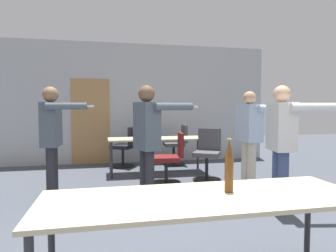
# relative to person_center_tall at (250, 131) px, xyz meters

# --- Properties ---
(back_wall) EXTENTS (6.74, 0.12, 2.93)m
(back_wall) POSITION_rel_person_center_tall_xyz_m (-1.64, 2.85, 0.49)
(back_wall) COLOR #B2B5B7
(back_wall) RESTS_ON ground_plane
(conference_table_near) EXTENTS (2.26, 0.76, 0.73)m
(conference_table_near) POSITION_rel_person_center_tall_xyz_m (-1.71, -2.66, -0.29)
(conference_table_near) COLOR #C6B793
(conference_table_near) RESTS_ON ground_plane
(conference_table_far) EXTENTS (2.03, 0.69, 0.73)m
(conference_table_far) POSITION_rel_person_center_tall_xyz_m (-1.31, 1.45, -0.30)
(conference_table_far) COLOR #C6B793
(conference_table_far) RESTS_ON ground_plane
(person_center_tall) EXTENTS (0.78, 0.70, 1.63)m
(person_center_tall) POSITION_rel_person_center_tall_xyz_m (0.00, 0.00, 0.00)
(person_center_tall) COLOR beige
(person_center_tall) RESTS_ON ground_plane
(person_far_watching) EXTENTS (0.85, 0.57, 1.64)m
(person_far_watching) POSITION_rel_person_center_tall_xyz_m (-1.83, -0.70, 0.03)
(person_far_watching) COLOR #28282D
(person_far_watching) RESTS_ON ground_plane
(person_left_plaid) EXTENTS (0.74, 0.75, 1.64)m
(person_left_plaid) POSITION_rel_person_center_tall_xyz_m (-0.12, -1.12, 0.01)
(person_left_plaid) COLOR #3D4C75
(person_left_plaid) RESTS_ON ground_plane
(person_near_casual) EXTENTS (0.74, 0.64, 1.65)m
(person_near_casual) POSITION_rel_person_center_tall_xyz_m (-3.12, -0.10, 0.04)
(person_near_casual) COLOR #28282D
(person_near_casual) RESTS_ON ground_plane
(office_chair_far_right) EXTENTS (0.68, 0.65, 0.93)m
(office_chair_far_right) POSITION_rel_person_center_tall_xyz_m (-1.92, 2.25, -0.54)
(office_chair_far_right) COLOR black
(office_chair_far_right) RESTS_ON ground_plane
(office_chair_near_pushed) EXTENTS (0.65, 0.68, 0.96)m
(office_chair_near_pushed) POSITION_rel_person_center_tall_xyz_m (-0.49, 0.70, -0.51)
(office_chair_near_pushed) COLOR black
(office_chair_near_pushed) RESTS_ON ground_plane
(office_chair_far_left) EXTENTS (0.56, 0.52, 0.95)m
(office_chair_far_left) POSITION_rel_person_center_tall_xyz_m (-0.70, 2.29, -0.52)
(office_chair_far_left) COLOR black
(office_chair_far_left) RESTS_ON ground_plane
(office_chair_mid_tucked) EXTENTS (0.58, 0.52, 0.91)m
(office_chair_mid_tucked) POSITION_rel_person_center_tall_xyz_m (-1.24, 0.56, -0.55)
(office_chair_mid_tucked) COLOR black
(office_chair_mid_tucked) RESTS_ON ground_plane
(beer_bottle) EXTENTS (0.06, 0.06, 0.39)m
(beer_bottle) POSITION_rel_person_center_tall_xyz_m (-1.50, -2.60, -0.05)
(beer_bottle) COLOR #563314
(beer_bottle) RESTS_ON conference_table_near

